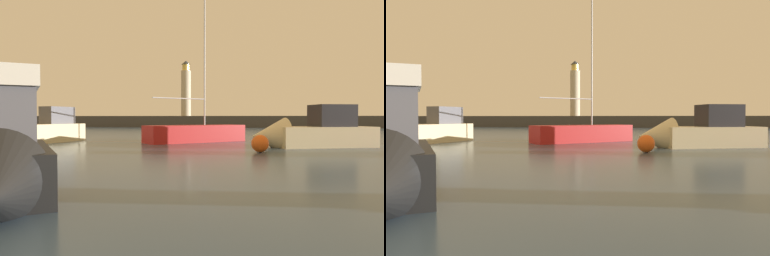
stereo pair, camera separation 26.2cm
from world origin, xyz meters
TOP-DOWN VIEW (x-y plane):
  - ground_plane at (0.00, 37.12)m, footprint 222.74×222.74m
  - breakwater at (0.00, 74.25)m, footprint 95.66×5.58m
  - lighthouse at (-7.27, 74.25)m, footprint 2.06×2.06m
  - motorboat_1 at (-11.30, 25.19)m, footprint 4.04×8.65m
  - motorboat_3 at (8.88, 24.04)m, footprint 8.82×4.93m
  - motorboat_5 at (-1.55, 6.98)m, footprint 6.04×7.54m
  - sailboat_moored at (0.67, 28.14)m, footprint 8.10×7.22m
  - mooring_buoy at (5.46, 19.86)m, footprint 1.01×1.01m

SIDE VIEW (x-z plane):
  - ground_plane at x=0.00m, z-range 0.00..0.00m
  - mooring_buoy at x=5.46m, z-range 0.00..1.01m
  - sailboat_moored at x=0.67m, z-range -5.94..7.42m
  - motorboat_3 at x=8.88m, z-range -0.72..2.64m
  - motorboat_1 at x=-11.30m, z-range -0.58..2.53m
  - motorboat_5 at x=-1.55m, z-range -0.87..2.97m
  - breakwater at x=0.00m, z-range 0.00..2.36m
  - lighthouse at x=-7.27m, z-range 2.05..13.72m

